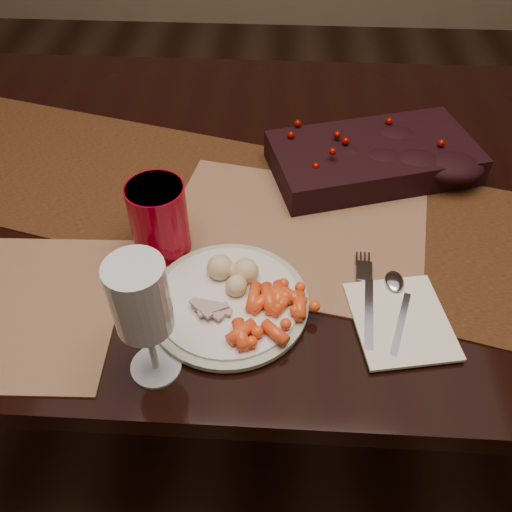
# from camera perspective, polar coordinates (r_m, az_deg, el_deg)

# --- Properties ---
(floor) EXTENTS (5.00, 5.00, 0.00)m
(floor) POSITION_cam_1_polar(r_m,az_deg,el_deg) (1.62, 1.23, -13.59)
(floor) COLOR black
(floor) RESTS_ON ground
(dining_table) EXTENTS (1.80, 1.00, 0.75)m
(dining_table) POSITION_cam_1_polar(r_m,az_deg,el_deg) (1.31, 1.48, -5.25)
(dining_table) COLOR black
(dining_table) RESTS_ON floor
(table_runner) EXTENTS (1.85, 0.82, 0.00)m
(table_runner) POSITION_cam_1_polar(r_m,az_deg,el_deg) (0.99, -1.17, 5.40)
(table_runner) COLOR black
(table_runner) RESTS_ON dining_table
(centerpiece) EXTENTS (0.42, 0.30, 0.08)m
(centerpiece) POSITION_cam_1_polar(r_m,az_deg,el_deg) (1.07, 12.27, 10.46)
(centerpiece) COLOR black
(centerpiece) RESTS_ON table_runner
(placemat_main) EXTENTS (0.49, 0.40, 0.00)m
(placemat_main) POSITION_cam_1_polar(r_m,az_deg,el_deg) (0.94, 4.01, 2.43)
(placemat_main) COLOR brown
(placemat_main) RESTS_ON dining_table
(dinner_plate) EXTENTS (0.29, 0.29, 0.01)m
(dinner_plate) POSITION_cam_1_polar(r_m,az_deg,el_deg) (0.82, -2.90, -4.79)
(dinner_plate) COLOR white
(dinner_plate) RESTS_ON placemat_main
(baby_carrots) EXTENTS (0.13, 0.11, 0.02)m
(baby_carrots) POSITION_cam_1_polar(r_m,az_deg,el_deg) (0.78, 1.76, -6.23)
(baby_carrots) COLOR #FF4E1C
(baby_carrots) RESTS_ON dinner_plate
(mashed_potatoes) EXTENTS (0.10, 0.09, 0.04)m
(mashed_potatoes) POSITION_cam_1_polar(r_m,az_deg,el_deg) (0.82, -2.62, -1.67)
(mashed_potatoes) COLOR beige
(mashed_potatoes) RESTS_ON dinner_plate
(turkey_shreds) EXTENTS (0.07, 0.06, 0.02)m
(turkey_shreds) POSITION_cam_1_polar(r_m,az_deg,el_deg) (0.79, -4.84, -5.55)
(turkey_shreds) COLOR #CAAD9E
(turkey_shreds) RESTS_ON dinner_plate
(napkin) EXTENTS (0.16, 0.18, 0.01)m
(napkin) POSITION_cam_1_polar(r_m,az_deg,el_deg) (0.83, 14.97, -6.56)
(napkin) COLOR white
(napkin) RESTS_ON placemat_main
(fork) EXTENTS (0.04, 0.17, 0.00)m
(fork) POSITION_cam_1_polar(r_m,az_deg,el_deg) (0.84, 11.67, -4.71)
(fork) COLOR silver
(fork) RESTS_ON napkin
(spoon) EXTENTS (0.07, 0.15, 0.00)m
(spoon) POSITION_cam_1_polar(r_m,az_deg,el_deg) (0.84, 14.78, -5.48)
(spoon) COLOR #B9B9B9
(spoon) RESTS_ON napkin
(red_cup) EXTENTS (0.09, 0.09, 0.13)m
(red_cup) POSITION_cam_1_polar(r_m,az_deg,el_deg) (0.88, -10.17, 3.87)
(red_cup) COLOR maroon
(red_cup) RESTS_ON placemat_main
(wine_glass) EXTENTS (0.08, 0.08, 0.20)m
(wine_glass) POSITION_cam_1_polar(r_m,az_deg,el_deg) (0.70, -11.53, -6.87)
(wine_glass) COLOR silver
(wine_glass) RESTS_ON dining_table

